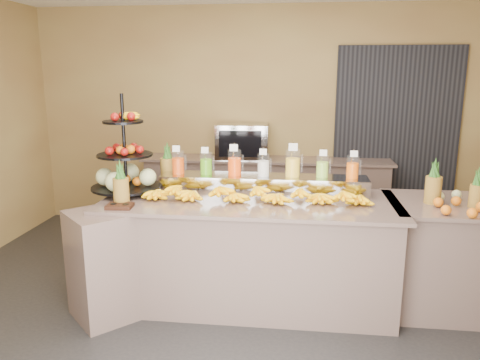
% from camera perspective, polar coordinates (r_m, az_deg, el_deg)
% --- Properties ---
extents(ground, '(6.00, 6.00, 0.00)m').
position_cam_1_polar(ground, '(4.05, 0.73, -16.37)').
color(ground, black).
rests_on(ground, ground).
extents(room_envelope, '(6.04, 5.02, 2.82)m').
position_cam_1_polar(room_envelope, '(4.30, 4.50, 11.50)').
color(room_envelope, brown).
rests_on(room_envelope, ground).
extents(buffet_counter, '(2.75, 1.25, 0.93)m').
position_cam_1_polar(buffet_counter, '(4.09, -0.47, -8.81)').
color(buffet_counter, '#A28075').
rests_on(buffet_counter, ground).
extents(right_counter, '(1.08, 0.88, 0.93)m').
position_cam_1_polar(right_counter, '(4.40, 24.23, -8.40)').
color(right_counter, '#A28075').
rests_on(right_counter, ground).
extents(back_ledge, '(3.10, 0.55, 0.93)m').
position_cam_1_polar(back_ledge, '(5.97, 3.09, -1.73)').
color(back_ledge, '#A28075').
rests_on(back_ledge, ground).
extents(pitcher_tray, '(1.85, 0.30, 0.15)m').
position_cam_1_polar(pitcher_tray, '(4.21, 2.85, -0.47)').
color(pitcher_tray, gray).
rests_on(pitcher_tray, buffet_counter).
extents(juice_pitcher_orange_a, '(0.11, 0.12, 0.28)m').
position_cam_1_polar(juice_pitcher_orange_a, '(4.30, -7.55, 2.01)').
color(juice_pitcher_orange_a, silver).
rests_on(juice_pitcher_orange_a, pitcher_tray).
extents(juice_pitcher_green, '(0.11, 0.11, 0.27)m').
position_cam_1_polar(juice_pitcher_green, '(4.25, -4.15, 1.90)').
color(juice_pitcher_green, silver).
rests_on(juice_pitcher_green, pitcher_tray).
extents(juice_pitcher_orange_b, '(0.12, 0.13, 0.30)m').
position_cam_1_polar(juice_pitcher_orange_b, '(4.20, -0.67, 1.96)').
color(juice_pitcher_orange_b, silver).
rests_on(juice_pitcher_orange_b, pitcher_tray).
extents(juice_pitcher_milk, '(0.11, 0.11, 0.26)m').
position_cam_1_polar(juice_pitcher_milk, '(4.18, 2.87, 1.71)').
color(juice_pitcher_milk, silver).
rests_on(juice_pitcher_milk, pitcher_tray).
extents(juice_pitcher_lemon, '(0.13, 0.14, 0.32)m').
position_cam_1_polar(juice_pitcher_lemon, '(4.16, 6.44, 1.87)').
color(juice_pitcher_lemon, silver).
rests_on(juice_pitcher_lemon, pitcher_tray).
extents(juice_pitcher_lime, '(0.11, 0.11, 0.26)m').
position_cam_1_polar(juice_pitcher_lime, '(4.18, 10.01, 1.52)').
color(juice_pitcher_lime, silver).
rests_on(juice_pitcher_lime, pitcher_tray).
extents(juice_pitcher_orange_c, '(0.11, 0.11, 0.26)m').
position_cam_1_polar(juice_pitcher_orange_c, '(4.20, 13.55, 1.40)').
color(juice_pitcher_orange_c, silver).
rests_on(juice_pitcher_orange_c, pitcher_tray).
extents(banana_heap, '(1.97, 0.18, 0.16)m').
position_cam_1_polar(banana_heap, '(3.92, 2.03, -1.51)').
color(banana_heap, yellow).
rests_on(banana_heap, buffet_counter).
extents(fruit_stand, '(0.72, 0.72, 0.88)m').
position_cam_1_polar(fruit_stand, '(4.28, -13.26, 1.44)').
color(fruit_stand, black).
rests_on(fruit_stand, buffet_counter).
extents(condiment_caddy, '(0.21, 0.17, 0.03)m').
position_cam_1_polar(condiment_caddy, '(3.86, -14.45, -3.09)').
color(condiment_caddy, black).
rests_on(condiment_caddy, buffet_counter).
extents(pineapple_left_a, '(0.13, 0.13, 0.38)m').
position_cam_1_polar(pineapple_left_a, '(3.93, -14.30, -0.93)').
color(pineapple_left_a, brown).
rests_on(pineapple_left_a, buffet_counter).
extents(pineapple_left_b, '(0.14, 0.14, 0.42)m').
position_cam_1_polar(pineapple_left_b, '(4.51, -8.77, 1.37)').
color(pineapple_left_b, brown).
rests_on(pineapple_left_b, buffet_counter).
extents(right_fruit_pile, '(0.43, 0.41, 0.22)m').
position_cam_1_polar(right_fruit_pile, '(4.08, 24.76, -2.21)').
color(right_fruit_pile, brown).
rests_on(right_fruit_pile, right_counter).
extents(oven_warmer, '(0.66, 0.48, 0.43)m').
position_cam_1_polar(oven_warmer, '(5.86, 0.28, 4.77)').
color(oven_warmer, gray).
rests_on(oven_warmer, back_ledge).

